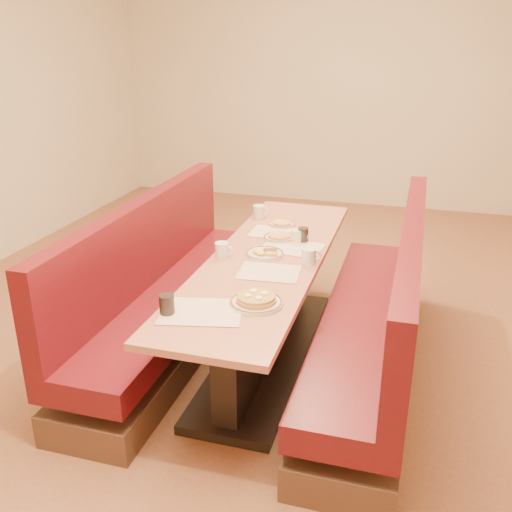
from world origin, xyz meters
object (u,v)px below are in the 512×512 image
(eggs_plate, at_px, (264,253))
(diner_table, at_px, (266,309))
(soda_tumbler_near, at_px, (167,305))
(booth_left, at_px, (166,297))
(booth_right, at_px, (377,325))
(soda_tumbler_mid, at_px, (303,235))
(coffee_mug_d, at_px, (259,211))
(pancake_plate, at_px, (256,301))
(coffee_mug_c, at_px, (298,236))
(coffee_mug_a, at_px, (309,256))
(coffee_mug_b, at_px, (222,250))

(eggs_plate, bearing_deg, diner_table, -43.43)
(diner_table, distance_m, soda_tumbler_near, 1.05)
(booth_left, bearing_deg, diner_table, 0.00)
(booth_right, height_order, soda_tumbler_mid, booth_right)
(coffee_mug_d, distance_m, soda_tumbler_mid, 0.63)
(pancake_plate, height_order, soda_tumbler_mid, soda_tumbler_mid)
(pancake_plate, bearing_deg, coffee_mug_d, 105.40)
(diner_table, height_order, pancake_plate, pancake_plate)
(booth_right, relative_size, coffee_mug_c, 21.40)
(booth_left, distance_m, coffee_mug_a, 1.11)
(pancake_plate, relative_size, eggs_plate, 1.15)
(soda_tumbler_near, bearing_deg, soda_tumbler_mid, 70.52)
(booth_right, distance_m, soda_tumbler_near, 1.44)
(coffee_mug_d, xyz_separation_m, soda_tumbler_mid, (0.44, -0.45, -0.00))
(coffee_mug_a, bearing_deg, eggs_plate, 148.51)
(booth_left, relative_size, coffee_mug_c, 21.40)
(booth_right, xyz_separation_m, soda_tumbler_near, (-1.01, -0.92, 0.44))
(diner_table, height_order, booth_left, booth_left)
(booth_right, relative_size, eggs_plate, 10.01)
(pancake_plate, xyz_separation_m, eggs_plate, (-0.15, 0.71, -0.01))
(coffee_mug_a, bearing_deg, coffee_mug_d, 103.51)
(coffee_mug_b, xyz_separation_m, soda_tumbler_mid, (0.44, 0.42, 0.00))
(diner_table, relative_size, coffee_mug_c, 21.40)
(coffee_mug_b, distance_m, soda_tumbler_mid, 0.61)
(booth_left, bearing_deg, coffee_mug_d, 59.88)
(eggs_plate, xyz_separation_m, coffee_mug_b, (-0.25, -0.10, 0.03))
(coffee_mug_b, bearing_deg, booth_right, 6.71)
(soda_tumbler_near, bearing_deg, coffee_mug_d, 89.87)
(diner_table, xyz_separation_m, coffee_mug_b, (-0.28, -0.08, 0.42))
(coffee_mug_a, xyz_separation_m, soda_tumbler_near, (-0.56, -0.88, 0.00))
(booth_right, bearing_deg, coffee_mug_b, -175.59)
(coffee_mug_c, bearing_deg, soda_tumbler_near, -109.66)
(pancake_plate, xyz_separation_m, soda_tumbler_mid, (0.04, 1.02, 0.03))
(booth_left, height_order, eggs_plate, booth_left)
(diner_table, height_order, coffee_mug_d, coffee_mug_d)
(coffee_mug_c, bearing_deg, soda_tumbler_mid, 15.45)
(diner_table, bearing_deg, soda_tumbler_mid, 64.21)
(coffee_mug_c, bearing_deg, diner_table, -112.97)
(eggs_plate, xyz_separation_m, soda_tumbler_near, (-0.26, -0.94, 0.04))
(eggs_plate, distance_m, coffee_mug_c, 0.35)
(coffee_mug_c, bearing_deg, booth_left, -160.48)
(coffee_mug_c, height_order, coffee_mug_d, coffee_mug_d)
(booth_left, distance_m, coffee_mug_b, 0.64)
(pancake_plate, height_order, coffee_mug_d, coffee_mug_d)
(diner_table, distance_m, soda_tumbler_mid, 0.57)
(eggs_plate, relative_size, coffee_mug_b, 1.98)
(booth_right, xyz_separation_m, coffee_mug_c, (-0.60, 0.33, 0.43))
(coffee_mug_a, relative_size, soda_tumbler_near, 1.19)
(coffee_mug_c, height_order, soda_tumbler_mid, soda_tumbler_mid)
(booth_left, relative_size, booth_right, 1.00)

